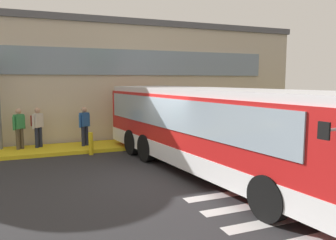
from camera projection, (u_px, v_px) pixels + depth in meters
name	position (u px, v px, depth m)	size (l,w,h in m)	color
ground_plane	(159.00, 175.00, 10.40)	(80.00, 90.00, 0.02)	#2B2B2D
bay_paint_stripes	(310.00, 215.00, 7.27)	(4.40, 3.96, 0.01)	silver
terminal_building	(84.00, 81.00, 20.48)	(22.08, 13.80, 5.88)	beige
boarding_curb	(122.00, 145.00, 14.81)	(24.28, 2.00, 0.15)	yellow
bus_main_foreground	(210.00, 131.00, 10.49)	(4.00, 11.62, 2.70)	red
passenger_near_column	(19.00, 127.00, 13.38)	(0.46, 0.43, 1.68)	#4C4233
passenger_by_doorway	(37.00, 124.00, 13.76)	(0.51, 0.51, 1.68)	#1E2338
passenger_at_curb_edge	(85.00, 124.00, 14.09)	(0.50, 0.40, 1.68)	#1E2338
safety_bollard_yellow	(91.00, 144.00, 13.08)	(0.18, 0.18, 0.90)	yellow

